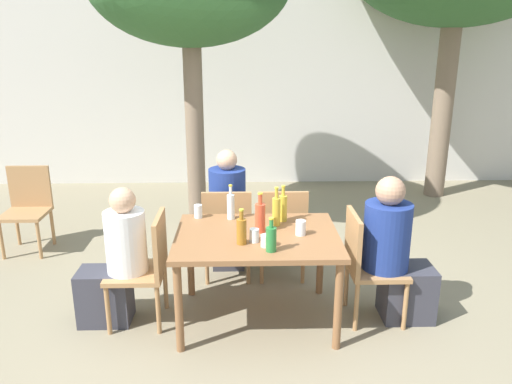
% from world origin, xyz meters
% --- Properties ---
extents(ground_plane, '(30.00, 30.00, 0.00)m').
position_xyz_m(ground_plane, '(0.00, 0.00, 0.00)').
color(ground_plane, gray).
extents(cafe_building_wall, '(10.00, 0.08, 2.80)m').
position_xyz_m(cafe_building_wall, '(0.00, 4.08, 1.40)').
color(cafe_building_wall, beige).
rests_on(cafe_building_wall, ground_plane).
extents(dining_table_front, '(1.26, 0.96, 0.73)m').
position_xyz_m(dining_table_front, '(0.00, 0.00, 0.65)').
color(dining_table_front, brown).
rests_on(dining_table_front, ground_plane).
extents(patio_chair_0, '(0.44, 0.44, 0.89)m').
position_xyz_m(patio_chair_0, '(-0.86, 0.00, 0.50)').
color(patio_chair_0, '#A87A4C').
rests_on(patio_chair_0, ground_plane).
extents(patio_chair_1, '(0.44, 0.44, 0.89)m').
position_xyz_m(patio_chair_1, '(0.86, 0.00, 0.50)').
color(patio_chair_1, '#A87A4C').
rests_on(patio_chair_1, ground_plane).
extents(patio_chair_2, '(0.44, 0.44, 0.89)m').
position_xyz_m(patio_chair_2, '(-0.25, 0.71, 0.50)').
color(patio_chair_2, '#A87A4C').
rests_on(patio_chair_2, ground_plane).
extents(patio_chair_3, '(0.44, 0.44, 0.89)m').
position_xyz_m(patio_chair_3, '(0.25, 0.71, 0.50)').
color(patio_chair_3, '#A87A4C').
rests_on(patio_chair_3, ground_plane).
extents(patio_chair_4, '(0.44, 0.44, 0.89)m').
position_xyz_m(patio_chair_4, '(-2.39, 1.50, 0.50)').
color(patio_chair_4, '#A87A4C').
rests_on(patio_chair_4, ground_plane).
extents(person_seated_0, '(0.56, 0.31, 1.12)m').
position_xyz_m(person_seated_0, '(-1.10, -0.00, 0.49)').
color(person_seated_0, '#383842').
rests_on(person_seated_0, ground_plane).
extents(person_seated_1, '(0.58, 0.36, 1.19)m').
position_xyz_m(person_seated_1, '(1.09, -0.00, 0.54)').
color(person_seated_1, '#383842').
rests_on(person_seated_1, ground_plane).
extents(person_seated_2, '(0.34, 0.57, 1.22)m').
position_xyz_m(person_seated_2, '(-0.25, 0.94, 0.54)').
color(person_seated_2, '#383842').
rests_on(person_seated_2, ground_plane).
extents(green_bottle_0, '(0.08, 0.08, 0.25)m').
position_xyz_m(green_bottle_0, '(0.09, -0.32, 0.83)').
color(green_bottle_0, '#287A38').
rests_on(green_bottle_0, dining_table_front).
extents(soda_bottle_1, '(0.08, 0.08, 0.32)m').
position_xyz_m(soda_bottle_1, '(0.03, 0.06, 0.86)').
color(soda_bottle_1, '#DB4C2D').
rests_on(soda_bottle_1, dining_table_front).
extents(oil_cruet_2, '(0.07, 0.07, 0.30)m').
position_xyz_m(oil_cruet_2, '(0.22, 0.30, 0.85)').
color(oil_cruet_2, gold).
rests_on(oil_cruet_2, dining_table_front).
extents(amber_bottle_3, '(0.07, 0.07, 0.27)m').
position_xyz_m(amber_bottle_3, '(-0.12, -0.18, 0.84)').
color(amber_bottle_3, '#9E661E').
rests_on(amber_bottle_3, dining_table_front).
extents(water_bottle_4, '(0.06, 0.06, 0.30)m').
position_xyz_m(water_bottle_4, '(-0.21, 0.36, 0.85)').
color(water_bottle_4, silver).
rests_on(water_bottle_4, dining_table_front).
extents(oil_cruet_5, '(0.07, 0.07, 0.32)m').
position_xyz_m(oil_cruet_5, '(0.16, 0.19, 0.86)').
color(oil_cruet_5, gold).
rests_on(oil_cruet_5, dining_table_front).
extents(drinking_glass_0, '(0.08, 0.08, 0.12)m').
position_xyz_m(drinking_glass_0, '(0.33, -0.02, 0.79)').
color(drinking_glass_0, white).
rests_on(drinking_glass_0, dining_table_front).
extents(drinking_glass_1, '(0.08, 0.08, 0.09)m').
position_xyz_m(drinking_glass_1, '(0.06, -0.23, 0.78)').
color(drinking_glass_1, silver).
rests_on(drinking_glass_1, dining_table_front).
extents(drinking_glass_2, '(0.07, 0.07, 0.11)m').
position_xyz_m(drinking_glass_2, '(-0.48, 0.39, 0.79)').
color(drinking_glass_2, silver).
rests_on(drinking_glass_2, dining_table_front).
extents(drinking_glass_3, '(0.07, 0.07, 0.10)m').
position_xyz_m(drinking_glass_3, '(-0.03, -0.14, 0.78)').
color(drinking_glass_3, white).
rests_on(drinking_glass_3, dining_table_front).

